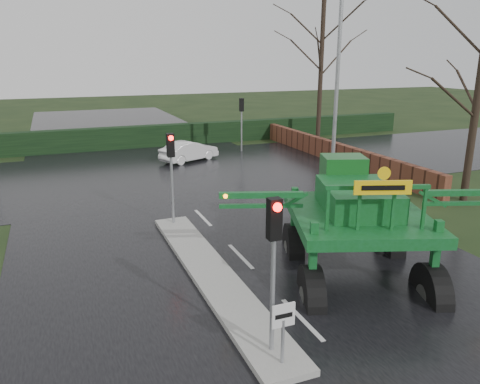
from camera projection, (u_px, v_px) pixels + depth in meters
name	position (u px, v px, depth m)	size (l,w,h in m)	color
ground	(302.00, 320.00, 11.36)	(140.00, 140.00, 0.00)	black
road_main	(189.00, 204.00, 20.27)	(14.00, 80.00, 0.02)	black
road_cross	(159.00, 173.00, 25.62)	(80.00, 12.00, 0.02)	black
median_island	(212.00, 274.00, 13.54)	(1.20, 10.00, 0.16)	gray
hedge_row	(134.00, 137.00, 32.54)	(44.00, 0.90, 1.50)	black
brick_wall	(325.00, 149.00, 29.20)	(0.40, 20.00, 1.20)	#592D1E
keep_left_sign	(283.00, 324.00, 9.26)	(0.50, 0.07, 1.35)	gray
traffic_signal_near	(274.00, 243.00, 9.27)	(0.26, 0.33, 3.52)	gray
traffic_signal_mid	(171.00, 159.00, 16.85)	(0.26, 0.33, 3.52)	gray
traffic_signal_far	(241.00, 113.00, 30.79)	(0.26, 0.33, 3.52)	gray
street_light_right	(333.00, 60.00, 23.31)	(3.85, 0.30, 10.00)	gray
tree_right_near	(480.00, 80.00, 19.36)	(5.60, 5.60, 9.64)	black
tree_right_far	(322.00, 51.00, 32.90)	(7.00, 7.00, 12.05)	black
crop_sprayer	(313.00, 220.00, 11.98)	(7.62, 5.95, 4.49)	black
white_sedan	(189.00, 161.00, 28.53)	(1.30, 3.72, 1.22)	white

